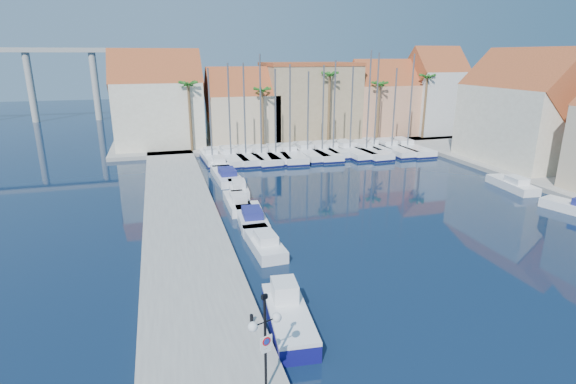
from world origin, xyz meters
name	(u,v)px	position (x,y,z in m)	size (l,w,h in m)	color
ground	(364,301)	(0.00, 0.00, 0.00)	(260.00, 260.00, 0.00)	black
quay_west	(183,227)	(-9.00, 13.50, 0.25)	(6.00, 77.00, 0.50)	gray
shore_north	(291,139)	(10.00, 48.00, 0.25)	(54.00, 16.00, 0.50)	gray
lamp_post	(265,329)	(-7.00, -5.83, 3.29)	(1.39, 0.73, 4.25)	black
bollard	(252,319)	(-6.60, -1.11, 0.72)	(0.18, 0.18, 0.45)	black
fishing_boat	(288,315)	(-4.76, -1.21, 0.67)	(2.45, 5.91, 2.01)	navy
motorboat_west_0	(264,242)	(-3.76, 8.37, 0.51)	(2.11, 5.88, 1.40)	white
motorboat_west_1	(251,217)	(-3.57, 13.60, 0.51)	(2.50, 6.68, 1.40)	white
motorboat_west_2	(238,202)	(-3.98, 17.69, 0.51)	(1.89, 5.78, 1.40)	white
motorboat_west_3	(238,188)	(-3.13, 22.08, 0.51)	(2.16, 5.47, 1.40)	white
motorboat_west_4	(226,175)	(-3.52, 27.32, 0.51)	(2.60, 7.47, 1.40)	white
motorboat_west_5	(218,163)	(-3.61, 33.50, 0.51)	(2.02, 6.28, 1.40)	white
motorboat_east_1	(513,184)	(23.99, 15.73, 0.51)	(2.46, 6.20, 1.40)	white
sailboat_0	(212,157)	(-4.00, 36.54, 0.60)	(2.55, 8.38, 11.62)	white
sailboat_1	(230,156)	(-1.64, 36.51, 0.58)	(3.31, 10.43, 12.17)	white
sailboat_2	(245,156)	(0.25, 36.33, 0.58)	(3.14, 10.23, 12.20)	white
sailboat_3	(260,155)	(2.21, 35.93, 0.59)	(3.57, 10.60, 13.24)	white
sailboat_4	(275,154)	(4.24, 36.03, 0.57)	(3.42, 9.96, 11.47)	white
sailboat_5	(289,154)	(6.10, 35.88, 0.57)	(3.45, 10.80, 12.01)	white
sailboat_6	(306,152)	(8.64, 36.43, 0.56)	(3.44, 10.63, 11.10)	white
sailboat_7	(321,151)	(10.68, 36.18, 0.57)	(3.03, 10.68, 11.87)	white
sailboat_8	(332,150)	(12.42, 36.45, 0.62)	(2.23, 8.11, 12.44)	white
sailboat_9	(348,150)	(14.68, 36.24, 0.56)	(3.71, 11.31, 11.68)	white
sailboat_10	(364,150)	(16.72, 35.35, 0.58)	(3.64, 11.19, 13.71)	white
sailboat_11	(373,146)	(18.83, 36.98, 0.64)	(2.63, 8.40, 13.41)	white
sailboat_12	(389,148)	(20.77, 35.69, 0.56)	(3.26, 10.79, 11.43)	white
sailboat_13	(405,147)	(23.24, 35.69, 0.57)	(3.05, 11.42, 13.26)	white
building_0	(158,103)	(-10.00, 47.00, 6.52)	(12.30, 9.00, 13.50)	beige
building_1	(242,109)	(2.00, 47.00, 5.30)	(10.30, 8.00, 11.00)	#CEB591
building_2	(309,100)	(13.00, 48.00, 6.26)	(14.20, 10.20, 11.50)	#9B835F
building_3	(381,101)	(25.00, 47.00, 5.86)	(10.30, 8.00, 12.00)	tan
building_4	(433,94)	(34.00, 46.00, 6.97)	(8.30, 8.00, 14.00)	silver
building_6	(524,112)	(32.00, 24.00, 6.52)	(9.00, 14.30, 13.50)	beige
palm_0	(188,87)	(-6.00, 42.00, 9.08)	(2.60, 2.60, 10.15)	brown
palm_1	(262,92)	(4.00, 42.00, 8.14)	(2.60, 2.60, 9.15)	brown
palm_2	(330,77)	(14.00, 42.00, 10.02)	(2.60, 2.60, 11.15)	brown
palm_3	(380,86)	(22.00, 42.00, 8.61)	(2.60, 2.60, 9.65)	brown
palm_4	(427,79)	(30.00, 42.00, 9.55)	(2.60, 2.60, 10.65)	brown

